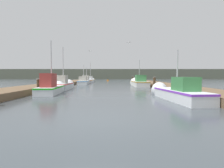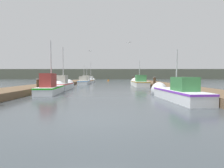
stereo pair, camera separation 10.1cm
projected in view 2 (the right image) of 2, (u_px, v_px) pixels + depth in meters
The scene contains 17 objects.
ground_plane at pixel (93, 120), 5.55m from camera, with size 200.00×200.00×0.00m.
dock_left at pixel (52, 85), 21.56m from camera, with size 2.97×40.00×0.45m.
dock_right at pixel (163, 85), 21.49m from camera, with size 2.97×40.00×0.45m.
distant_shore_ridge at pixel (111, 74), 76.18m from camera, with size 120.00×16.00×4.01m.
fishing_boat_0 at pixel (175, 92), 10.45m from camera, with size 1.79×5.81×3.27m.
fishing_boat_1 at pixel (52, 87), 14.13m from camera, with size 1.74×5.01×4.56m.
fishing_boat_2 at pixel (64, 85), 18.24m from camera, with size 1.63×4.93×4.69m.
fishing_boat_3 at pixel (139, 83), 24.12m from camera, with size 1.80×6.31×3.98m.
fishing_boat_4 at pixel (84, 82), 29.11m from camera, with size 1.82×5.81×3.55m.
fishing_boat_5 at pixel (87, 81), 33.42m from camera, with size 1.66×4.90×3.49m.
fishing_boat_6 at pixel (91, 80), 38.16m from camera, with size 1.71×5.85×4.70m.
mooring_piling_1 at pixel (133, 79), 40.60m from camera, with size 0.31×0.31×1.30m.
mooring_piling_2 at pixel (154, 82), 20.43m from camera, with size 0.34×0.34×1.29m.
mooring_piling_3 at pixel (39, 86), 13.77m from camera, with size 0.36×0.36×1.18m.
channel_buoy at pixel (108, 81), 44.45m from camera, with size 0.51×0.51×1.01m.
seagull_lead at pixel (129, 43), 21.19m from camera, with size 0.55×0.34×0.12m.
seagull_1 at pixel (90, 51), 21.33m from camera, with size 0.37×0.54×0.12m.
Camera 2 is at (0.65, -5.49, 1.43)m, focal length 28.00 mm.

